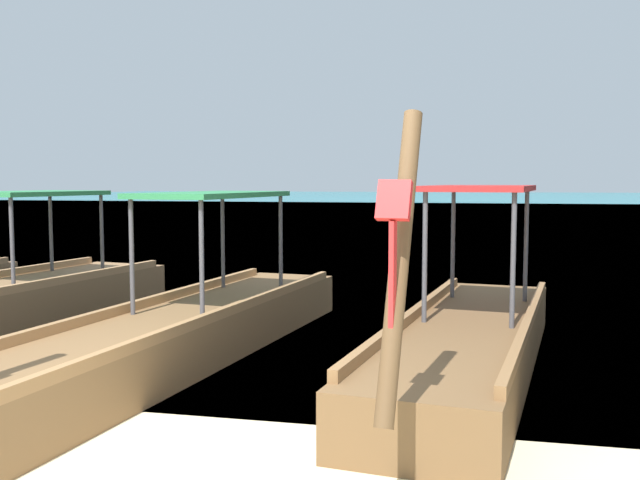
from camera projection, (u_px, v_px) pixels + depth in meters
name	position (u px, v px, depth m)	size (l,w,h in m)	color
sea_water	(460.00, 202.00, 64.20)	(120.00, 120.00, 0.00)	#147A89
longtail_boat_blue_ribbon	(176.00, 332.00, 7.71)	(2.04, 7.40, 2.57)	brown
longtail_boat_red_ribbon	(469.00, 341.00, 7.27)	(1.95, 6.19, 2.41)	brown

